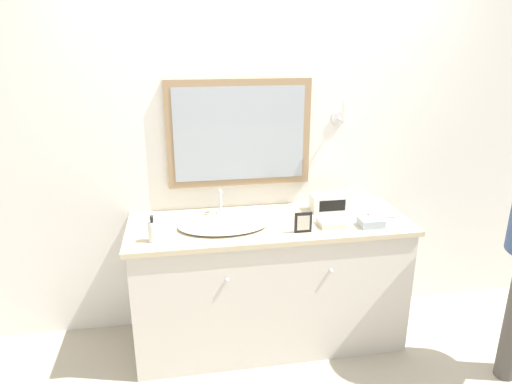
{
  "coord_description": "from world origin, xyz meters",
  "views": [
    {
      "loc": [
        -0.53,
        -2.23,
        1.93
      ],
      "look_at": [
        -0.09,
        0.34,
        1.05
      ],
      "focal_mm": 32.0,
      "sensor_mm": 36.0,
      "label": 1
    }
  ],
  "objects_px": {
    "soap_bottle": "(153,231)",
    "picture_frame": "(303,223)",
    "sink_basin": "(224,224)",
    "appliance_box": "(329,203)"
  },
  "relations": [
    {
      "from": "sink_basin",
      "to": "appliance_box",
      "type": "xyz_separation_m",
      "value": [
        0.72,
        0.15,
        0.04
      ]
    },
    {
      "from": "picture_frame",
      "to": "appliance_box",
      "type": "bearing_deg",
      "value": 50.26
    },
    {
      "from": "sink_basin",
      "to": "appliance_box",
      "type": "distance_m",
      "value": 0.73
    },
    {
      "from": "soap_bottle",
      "to": "appliance_box",
      "type": "bearing_deg",
      "value": 14.85
    },
    {
      "from": "soap_bottle",
      "to": "sink_basin",
      "type": "bearing_deg",
      "value": 19.6
    },
    {
      "from": "appliance_box",
      "to": "sink_basin",
      "type": "bearing_deg",
      "value": -167.99
    },
    {
      "from": "soap_bottle",
      "to": "picture_frame",
      "type": "height_order",
      "value": "soap_bottle"
    },
    {
      "from": "soap_bottle",
      "to": "picture_frame",
      "type": "bearing_deg",
      "value": -1.46
    },
    {
      "from": "soap_bottle",
      "to": "appliance_box",
      "type": "relative_size",
      "value": 0.64
    },
    {
      "from": "appliance_box",
      "to": "picture_frame",
      "type": "height_order",
      "value": "picture_frame"
    }
  ]
}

